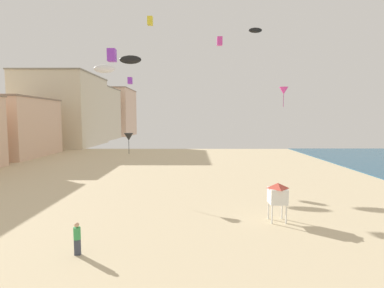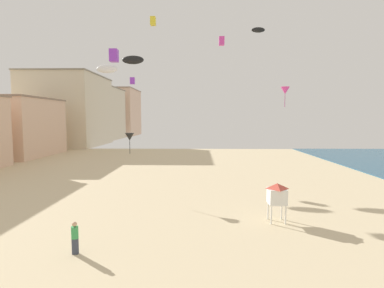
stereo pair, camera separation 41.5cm
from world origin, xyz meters
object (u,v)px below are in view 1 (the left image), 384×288
object	(u,v)px
lifeguard_stand	(278,194)
kite_black_parafoil_2	(255,30)
kite_flyer	(77,237)
kite_magenta_box	(220,41)
kite_purple_box	(130,81)
kite_yellow_box	(150,21)
kite_magenta_delta	(284,91)
kite_purple_box_3	(112,55)
kite_black_parafoil	(130,60)
kite_white_parafoil	(104,69)
kite_black_delta	(129,137)

from	to	relation	value
lifeguard_stand	kite_black_parafoil_2	size ratio (longest dim) A/B	1.42
kite_flyer	kite_magenta_box	world-z (taller)	kite_magenta_box
kite_flyer	kite_black_parafoil_2	world-z (taller)	kite_black_parafoil_2
kite_purple_box	kite_yellow_box	xyz separation A→B (m)	(1.41, 7.99, 9.64)
kite_magenta_delta	kite_purple_box_3	distance (m)	18.08
kite_black_parafoil	kite_magenta_box	bearing A→B (deg)	-19.63
kite_white_parafoil	kite_yellow_box	bearing A→B (deg)	59.26
lifeguard_stand	kite_yellow_box	world-z (taller)	kite_yellow_box
kite_black_delta	kite_magenta_box	xyz separation A→B (m)	(8.57, 8.99, 10.34)
lifeguard_stand	kite_purple_box	distance (m)	24.21
kite_flyer	kite_white_parafoil	size ratio (longest dim) A/B	0.63
kite_purple_box_3	kite_purple_box	bearing A→B (deg)	79.05
kite_black_delta	kite_white_parafoil	bearing A→B (deg)	115.13
kite_magenta_box	kite_yellow_box	size ratio (longest dim) A/B	0.77
kite_yellow_box	lifeguard_stand	bearing A→B (deg)	-65.32
kite_purple_box	lifeguard_stand	bearing A→B (deg)	-53.37
kite_black_parafoil	kite_white_parafoil	bearing A→B (deg)	-153.96
kite_magenta_box	kite_black_parafoil_2	size ratio (longest dim) A/B	0.52
kite_white_parafoil	kite_flyer	bearing A→B (deg)	-77.01
kite_purple_box	kite_purple_box_3	world-z (taller)	kite_purple_box_3
kite_black_parafoil	kite_magenta_delta	distance (m)	20.41
kite_magenta_delta	kite_magenta_box	bearing A→B (deg)	125.02
kite_black_parafoil	kite_magenta_delta	bearing A→B (deg)	-34.98
kite_black_parafoil	lifeguard_stand	bearing A→B (deg)	-55.28
kite_purple_box_3	lifeguard_stand	bearing A→B (deg)	-42.95
kite_magenta_box	kite_white_parafoil	distance (m)	14.43
kite_black_delta	kite_yellow_box	bearing A→B (deg)	92.34
kite_black_delta	kite_black_parafoil_2	bearing A→B (deg)	48.08
kite_black_parafoil_2	kite_yellow_box	world-z (taller)	kite_yellow_box
kite_black_parafoil_2	kite_magenta_box	bearing A→B (deg)	-129.37
lifeguard_stand	kite_black_parafoil	xyz separation A→B (m)	(-13.55, 19.56, 12.33)
lifeguard_stand	kite_purple_box	bearing A→B (deg)	127.27
kite_yellow_box	kite_purple_box_3	bearing A→B (deg)	-100.34
lifeguard_stand	kite_magenta_box	bearing A→B (deg)	99.82
kite_magenta_delta	kite_yellow_box	world-z (taller)	kite_yellow_box
lifeguard_stand	kite_white_parafoil	bearing A→B (deg)	132.93
lifeguard_stand	kite_purple_box_3	bearing A→B (deg)	137.70
kite_black_delta	kite_magenta_box	distance (m)	16.16
kite_black_parafoil_2	kite_purple_box_3	xyz separation A→B (m)	(-17.01, -8.93, -5.11)
kite_black_delta	kite_black_parafoil	distance (m)	15.96
kite_black_delta	kite_purple_box	bearing A→B (deg)	101.03
kite_black_delta	kite_black_parafoil	bearing A→B (deg)	100.75
kite_black_parafoil_2	lifeguard_stand	bearing A→B (deg)	-97.26
kite_flyer	kite_black_parafoil_2	bearing A→B (deg)	-131.05
kite_purple_box	kite_black_parafoil_2	bearing A→B (deg)	14.83
kite_purple_box	kite_yellow_box	distance (m)	12.60
kite_white_parafoil	kite_magenta_delta	xyz separation A→B (m)	(19.16, -9.92, -3.60)
kite_black_delta	kite_magenta_delta	bearing A→B (deg)	6.51
kite_white_parafoil	kite_yellow_box	distance (m)	12.15
kite_black_delta	kite_white_parafoil	xyz separation A→B (m)	(-5.39, 11.49, 7.70)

